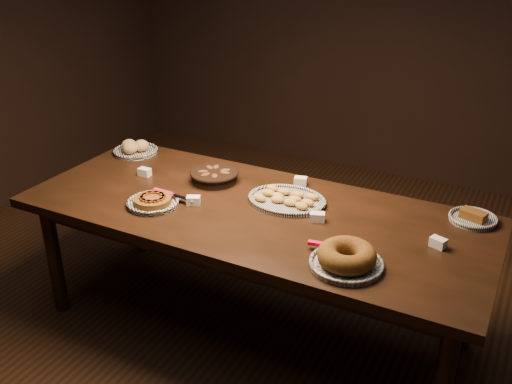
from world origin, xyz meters
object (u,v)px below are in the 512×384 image
at_px(apple_tart_plate, 153,201).
at_px(bundt_cake_plate, 346,258).
at_px(madeleine_platter, 287,199).
at_px(buffet_table, 253,221).

relative_size(apple_tart_plate, bundt_cake_plate, 0.88).
bearing_deg(madeleine_platter, buffet_table, -114.61).
xyz_separation_m(madeleine_platter, bundt_cake_plate, (0.48, -0.44, 0.02)).
relative_size(buffet_table, bundt_cake_plate, 6.42).
height_order(buffet_table, apple_tart_plate, apple_tart_plate).
bearing_deg(buffet_table, apple_tart_plate, -156.58).
distance_m(buffet_table, madeleine_platter, 0.21).
bearing_deg(apple_tart_plate, madeleine_platter, 48.71).
relative_size(buffet_table, madeleine_platter, 5.78).
bearing_deg(buffet_table, madeleine_platter, 49.05).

